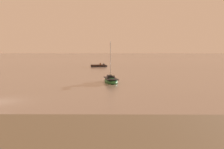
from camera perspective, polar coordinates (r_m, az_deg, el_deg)
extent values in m
ellipsoid|color=#23602D|center=(45.40, -0.23, -1.37)|extent=(3.02, 6.65, 1.10)
cube|color=black|center=(45.36, -0.23, -0.81)|extent=(2.66, 5.67, 0.11)
cube|color=black|center=(45.64, -0.29, -0.38)|extent=(1.33, 1.71, 0.40)
cylinder|color=#B7BABF|center=(45.71, -0.34, 3.19)|extent=(0.11, 0.11, 6.08)
cylinder|color=beige|center=(44.50, -0.07, 0.00)|extent=(0.80, 3.51, 0.22)
cube|color=black|center=(87.32, -2.92, 1.78)|extent=(4.77, 2.60, 0.89)
cone|color=black|center=(87.60, -1.38, 1.80)|extent=(1.69, 1.99, 1.78)
cube|color=brown|center=(87.30, -2.89, 2.00)|extent=(4.88, 2.65, 0.10)
cube|color=brown|center=(87.36, -2.47, 2.24)|extent=(0.49, 0.65, 0.49)
cube|color=black|center=(87.11, -4.37, 1.85)|extent=(0.33, 0.40, 0.63)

